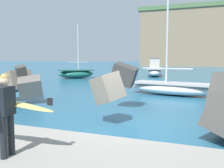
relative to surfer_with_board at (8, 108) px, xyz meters
name	(u,v)px	position (x,y,z in m)	size (l,w,h in m)	color
ground_plane	(126,127)	(1.42, 3.80, -1.28)	(400.00, 400.00, 0.00)	#235B7A
breakwater_jetty	(169,96)	(2.78, 4.30, -0.20)	(31.82, 6.08, 2.84)	#4C4944
surfer_with_board	(8,108)	(0.00, 0.00, 0.00)	(2.12, 1.24, 1.78)	black
boat_near_right	(76,73)	(-10.65, 21.89, -0.72)	(4.49, 4.40, 6.35)	#1E6656
boat_mid_left	(172,88)	(1.90, 12.09, -0.82)	(5.84, 2.92, 6.77)	white
boat_mid_centre	(155,71)	(-2.52, 28.37, -0.52)	(3.03, 5.67, 2.37)	white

